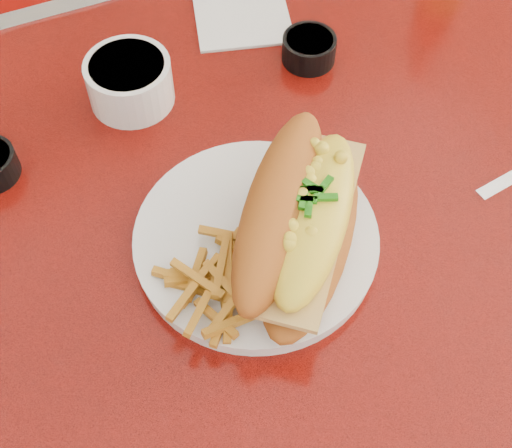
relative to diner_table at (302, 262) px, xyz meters
name	(u,v)px	position (x,y,z in m)	size (l,w,h in m)	color
ground	(286,418)	(0.00, 0.00, -0.61)	(8.00, 8.00, 0.00)	silver
diner_table	(302,262)	(0.00, 0.00, 0.00)	(1.23, 0.83, 0.77)	red
booth_bench_far	(139,51)	(0.00, 0.81, -0.32)	(1.20, 0.51, 0.90)	maroon
dinner_plate	(256,240)	(-0.08, -0.05, 0.17)	(0.27, 0.27, 0.02)	silver
mac_hoagie	(300,220)	(-0.05, -0.07, 0.22)	(0.24, 0.26, 0.11)	#AB591B
fries_pile	(232,279)	(-0.13, -0.09, 0.19)	(0.10, 0.09, 0.03)	orange
fork	(284,194)	(-0.04, -0.01, 0.18)	(0.09, 0.13, 0.00)	silver
gravy_ramekin	(130,81)	(-0.14, 0.20, 0.19)	(0.13, 0.13, 0.06)	silver
sauce_cup_right	(309,48)	(0.09, 0.18, 0.18)	(0.07, 0.07, 0.03)	black
paper_napkin	(242,16)	(0.04, 0.29, 0.16)	(0.12, 0.12, 0.00)	silver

